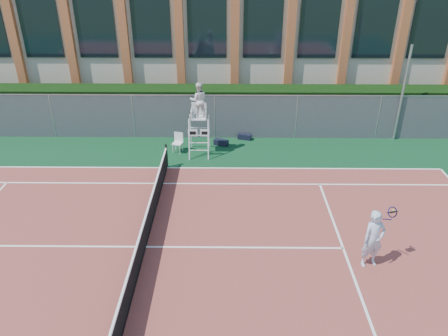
{
  "coord_description": "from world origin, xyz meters",
  "views": [
    {
      "loc": [
        2.67,
        -11.27,
        8.93
      ],
      "look_at": [
        2.51,
        3.0,
        1.35
      ],
      "focal_mm": 35.0,
      "sensor_mm": 36.0,
      "label": 1
    }
  ],
  "objects_px": {
    "tennis_player": "(373,239)",
    "plastic_chair": "(178,141)",
    "steel_pole": "(402,94)",
    "umpire_chair": "(199,102)"
  },
  "relations": [
    {
      "from": "tennis_player",
      "to": "steel_pole",
      "type": "bearing_deg",
      "value": 67.6
    },
    {
      "from": "umpire_chair",
      "to": "plastic_chair",
      "type": "bearing_deg",
      "value": 171.94
    },
    {
      "from": "plastic_chair",
      "to": "tennis_player",
      "type": "bearing_deg",
      "value": -50.04
    },
    {
      "from": "steel_pole",
      "to": "umpire_chair",
      "type": "bearing_deg",
      "value": -170.18
    },
    {
      "from": "steel_pole",
      "to": "tennis_player",
      "type": "xyz_separation_m",
      "value": [
        -3.9,
        -9.47,
        -1.34
      ]
    },
    {
      "from": "umpire_chair",
      "to": "plastic_chair",
      "type": "relative_size",
      "value": 3.69
    },
    {
      "from": "plastic_chair",
      "to": "tennis_player",
      "type": "xyz_separation_m",
      "value": [
        6.67,
        -7.96,
        0.43
      ]
    },
    {
      "from": "steel_pole",
      "to": "umpire_chair",
      "type": "xyz_separation_m",
      "value": [
        -9.55,
        -1.65,
        0.16
      ]
    },
    {
      "from": "tennis_player",
      "to": "plastic_chair",
      "type": "bearing_deg",
      "value": 129.96
    },
    {
      "from": "steel_pole",
      "to": "tennis_player",
      "type": "distance_m",
      "value": 10.33
    }
  ]
}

